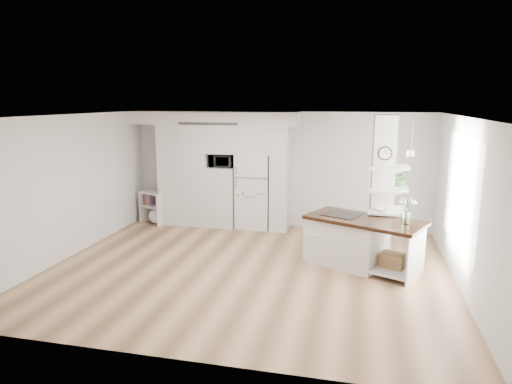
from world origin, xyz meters
TOP-DOWN VIEW (x-y plane):
  - floor at (0.00, 0.00)m, footprint 7.00×6.00m
  - room at (0.00, 0.00)m, footprint 7.04×6.04m
  - cabinet_wall at (-1.45, 2.67)m, footprint 4.00×0.71m
  - refrigerator at (-0.53, 2.68)m, footprint 0.78×0.69m
  - column at (2.38, 1.13)m, footprint 0.69×0.90m
  - window at (3.48, 0.30)m, footprint 0.00×2.40m
  - pendant_light at (1.70, 0.15)m, footprint 0.12×0.12m
  - kitchen_island at (1.79, 0.65)m, footprint 2.22×1.70m
  - bookshelf at (-2.97, 2.49)m, footprint 0.75×0.60m
  - floor_plant_a at (1.83, 0.47)m, footprint 0.26×0.22m
  - floor_plant_b at (3.00, 1.67)m, footprint 0.27×0.27m
  - microwave at (-1.27, 2.62)m, footprint 0.54×0.37m
  - shelf_plant at (2.63, 1.30)m, footprint 0.27×0.23m
  - decor_bowl at (2.30, 0.90)m, footprint 0.22×0.22m

SIDE VIEW (x-z plane):
  - floor at x=0.00m, z-range -0.01..0.01m
  - floor_plant_a at x=1.83m, z-range 0.00..0.44m
  - floor_plant_b at x=3.00m, z-range 0.00..0.45m
  - bookshelf at x=-2.97m, z-range -0.05..0.72m
  - kitchen_island at x=1.79m, z-range -0.27..1.21m
  - refrigerator at x=-0.53m, z-range 0.00..1.75m
  - decor_bowl at x=2.30m, z-range 0.98..1.03m
  - column at x=2.38m, z-range 0.00..2.70m
  - window at x=3.48m, z-range 0.30..2.70m
  - cabinet_wall at x=-1.45m, z-range 0.16..2.86m
  - shelf_plant at x=2.63m, z-range 1.38..1.67m
  - microwave at x=-1.27m, z-range 1.42..1.72m
  - room at x=0.00m, z-range 0.50..3.22m
  - pendant_light at x=1.70m, z-range 2.07..2.17m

